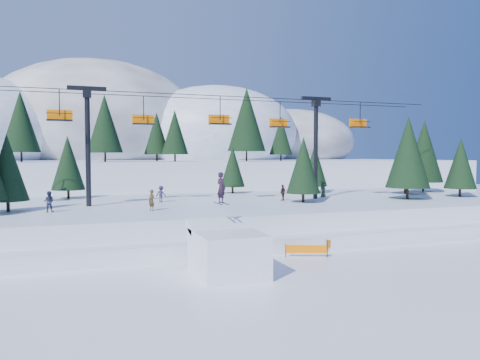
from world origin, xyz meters
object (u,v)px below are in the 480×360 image
object	(u,v)px
chairlift	(203,129)
banner_far	(338,242)
jump_kicker	(227,251)
banner_near	(306,249)

from	to	relation	value
chairlift	banner_far	size ratio (longest dim) A/B	17.68
jump_kicker	banner_far	bearing A→B (deg)	22.79
chairlift	banner_far	world-z (taller)	chairlift
jump_kicker	banner_near	distance (m)	6.98
banner_near	banner_far	xyz separation A→B (m)	(3.44, 1.61, 0.00)
banner_near	jump_kicker	bearing A→B (deg)	-158.51
jump_kicker	chairlift	world-z (taller)	chairlift
jump_kicker	chairlift	xyz separation A→B (m)	(3.07, 16.78, 7.95)
jump_kicker	chairlift	bearing A→B (deg)	79.64
chairlift	jump_kicker	bearing A→B (deg)	-100.36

